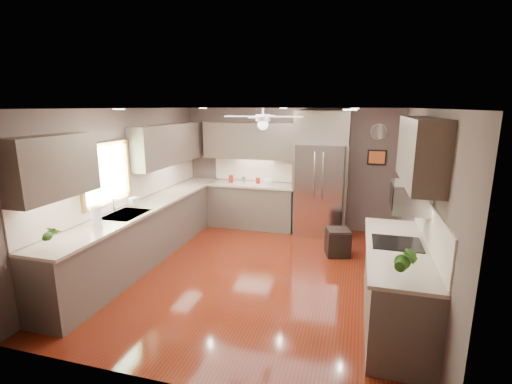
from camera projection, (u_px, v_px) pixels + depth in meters
The scene contains 27 objects.
floor at pixel (257, 273), 5.77m from camera, with size 5.00×5.00×0.00m, color #4C190A.
ceiling at pixel (258, 108), 5.20m from camera, with size 5.00×5.00×0.00m, color white.
wall_back at pixel (289, 168), 7.83m from camera, with size 4.50×4.50×0.00m, color brown.
wall_front at pixel (179, 261), 3.14m from camera, with size 4.50×4.50×0.00m, color brown.
wall_left at pixel (126, 186), 6.08m from camera, with size 5.00×5.00×0.00m, color brown.
wall_right at pixel (422, 206), 4.89m from camera, with size 5.00×5.00×0.00m, color brown.
canister_a at pixel (231, 179), 7.90m from camera, with size 0.10×0.10×0.16m, color maroon.
canister_b at pixel (244, 180), 7.87m from camera, with size 0.08×0.08×0.12m, color silver.
canister_d at pixel (258, 181), 7.82m from camera, with size 0.09×0.09×0.13m, color maroon.
soap_bottle at pixel (135, 200), 6.00m from camera, with size 0.10×0.10×0.21m, color white.
potted_plant_left at pixel (49, 234), 4.25m from camera, with size 0.17×0.12×0.32m, color #2C601B.
potted_plant_right at pixel (406, 261), 3.47m from camera, with size 0.19×0.15×0.34m, color #2C601B.
bowl at pixel (269, 183), 7.70m from camera, with size 0.22×0.22×0.05m, color tan.
left_run at pixel (149, 229), 6.31m from camera, with size 0.65×4.70×1.45m.
back_run at pixel (252, 204), 7.91m from camera, with size 1.85×0.65×1.45m.
uppers at pixel (226, 147), 6.20m from camera, with size 4.50×4.70×0.95m.
window at pixel (106, 173), 5.53m from camera, with size 0.05×1.12×0.92m.
sink at pixel (126, 216), 5.60m from camera, with size 0.50×0.70×0.32m.
refrigerator at pixel (321, 176), 7.34m from camera, with size 1.06×0.75×2.45m.
right_run at pixel (396, 283), 4.40m from camera, with size 0.70×2.20×1.45m.
microwave at pixel (410, 197), 4.38m from camera, with size 0.43×0.55×0.34m.
ceiling_fan at pixel (263, 120), 5.52m from camera, with size 1.18×1.18×0.32m.
recessed_lights at pixel (262, 109), 5.59m from camera, with size 2.84×3.14×0.01m.
wall_clock at pixel (379, 132), 7.17m from camera, with size 0.30×0.03×0.30m.
framed_print at pixel (377, 157), 7.28m from camera, with size 0.36×0.03×0.30m.
stool at pixel (338, 242), 6.40m from camera, with size 0.48×0.48×0.47m.
paper_towel at pixel (97, 217), 4.97m from camera, with size 0.12×0.12×0.31m.
Camera 1 is at (1.42, -5.14, 2.53)m, focal length 26.00 mm.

